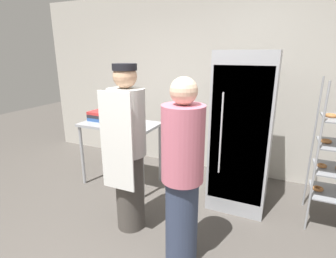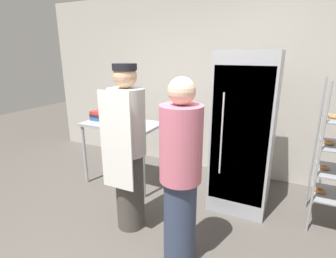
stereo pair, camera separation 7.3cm
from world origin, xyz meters
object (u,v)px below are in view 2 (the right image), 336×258
object	(u,v)px
person_baker	(128,148)
person_customer	(180,175)
blender_pitcher	(132,113)
refrigerator	(244,132)
binder_stack	(102,115)
donut_box	(119,122)

from	to	relation	value
person_baker	person_customer	size ratio (longest dim) A/B	1.04
blender_pitcher	person_customer	size ratio (longest dim) A/B	0.16
refrigerator	binder_stack	bearing A→B (deg)	-175.65
blender_pitcher	person_customer	distance (m)	1.77
donut_box	person_customer	distance (m)	1.59
binder_stack	person_customer	bearing A→B (deg)	-32.33
refrigerator	blender_pitcher	xyz separation A→B (m)	(-1.58, -0.02, 0.08)
refrigerator	donut_box	size ratio (longest dim) A/B	7.43
donut_box	blender_pitcher	distance (m)	0.31
refrigerator	person_customer	bearing A→B (deg)	-103.79
donut_box	person_customer	bearing A→B (deg)	-35.15
person_baker	donut_box	bearing A→B (deg)	131.79
binder_stack	person_baker	world-z (taller)	person_baker
donut_box	binder_stack	world-z (taller)	donut_box
blender_pitcher	binder_stack	world-z (taller)	blender_pitcher
donut_box	binder_stack	distance (m)	0.44
donut_box	person_baker	world-z (taller)	person_baker
binder_stack	donut_box	bearing A→B (deg)	-22.09
blender_pitcher	person_customer	xyz separation A→B (m)	(1.28, -1.21, -0.16)
refrigerator	binder_stack	xyz separation A→B (m)	(-2.00, -0.15, 0.03)
refrigerator	donut_box	distance (m)	1.63
refrigerator	person_baker	bearing A→B (deg)	-134.75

